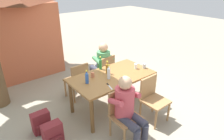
{
  "coord_description": "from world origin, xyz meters",
  "views": [
    {
      "loc": [
        -2.2,
        -2.74,
        2.54
      ],
      "look_at": [
        0.0,
        0.0,
        0.89
      ],
      "focal_mm": 31.52,
      "sensor_mm": 36.0,
      "label": 1
    }
  ],
  "objects_px": {
    "chair_near_left": "(123,112)",
    "backpack_by_far_side": "(53,135)",
    "chair_near_right": "(152,97)",
    "cup_terracotta": "(93,75)",
    "person_in_white_shirt": "(102,63)",
    "chair_far_left": "(78,79)",
    "table_knife": "(109,86)",
    "backpack_by_near_side": "(41,123)",
    "dining_table": "(112,79)",
    "person_in_plaid_shirt": "(128,107)",
    "bottle_clear": "(109,73)",
    "chair_far_right": "(105,70)",
    "bottle_green": "(100,64)",
    "cup_white": "(136,66)",
    "cup_steel": "(144,66)",
    "brick_kiosk": "(14,26)",
    "bottle_amber": "(107,68)",
    "bottle_blue": "(87,78)"
  },
  "relations": [
    {
      "from": "chair_far_right",
      "to": "person_in_plaid_shirt",
      "type": "relative_size",
      "value": 0.74
    },
    {
      "from": "chair_near_right",
      "to": "table_knife",
      "type": "xyz_separation_m",
      "value": [
        -0.68,
        0.46,
        0.28
      ]
    },
    {
      "from": "cup_steel",
      "to": "bottle_blue",
      "type": "bearing_deg",
      "value": 171.15
    },
    {
      "from": "chair_near_right",
      "to": "cup_terracotta",
      "type": "relative_size",
      "value": 8.5
    },
    {
      "from": "chair_far_right",
      "to": "bottle_green",
      "type": "distance_m",
      "value": 0.67
    },
    {
      "from": "bottle_amber",
      "to": "backpack_by_far_side",
      "type": "distance_m",
      "value": 1.6
    },
    {
      "from": "chair_far_right",
      "to": "chair_near_right",
      "type": "distance_m",
      "value": 1.52
    },
    {
      "from": "chair_far_left",
      "to": "bottle_clear",
      "type": "bearing_deg",
      "value": -73.98
    },
    {
      "from": "table_knife",
      "to": "bottle_green",
      "type": "bearing_deg",
      "value": 66.09
    },
    {
      "from": "chair_far_right",
      "to": "cup_steel",
      "type": "bearing_deg",
      "value": -67.78
    },
    {
      "from": "chair_far_right",
      "to": "bottle_green",
      "type": "xyz_separation_m",
      "value": [
        -0.39,
        -0.37,
        0.4
      ]
    },
    {
      "from": "chair_near_left",
      "to": "chair_far_right",
      "type": "bearing_deg",
      "value": 63.52
    },
    {
      "from": "backpack_by_near_side",
      "to": "person_in_plaid_shirt",
      "type": "bearing_deg",
      "value": -45.28
    },
    {
      "from": "chair_near_left",
      "to": "cup_terracotta",
      "type": "xyz_separation_m",
      "value": [
        0.03,
        0.94,
        0.33
      ]
    },
    {
      "from": "person_in_white_shirt",
      "to": "brick_kiosk",
      "type": "bearing_deg",
      "value": 118.93
    },
    {
      "from": "dining_table",
      "to": "bottle_clear",
      "type": "distance_m",
      "value": 0.26
    },
    {
      "from": "table_knife",
      "to": "backpack_by_near_side",
      "type": "bearing_deg",
      "value": 155.58
    },
    {
      "from": "chair_near_right",
      "to": "person_in_white_shirt",
      "type": "xyz_separation_m",
      "value": [
        0.0,
        1.63,
        0.17
      ]
    },
    {
      "from": "dining_table",
      "to": "cup_terracotta",
      "type": "bearing_deg",
      "value": 152.35
    },
    {
      "from": "cup_terracotta",
      "to": "dining_table",
      "type": "bearing_deg",
      "value": -27.65
    },
    {
      "from": "bottle_green",
      "to": "backpack_by_far_side",
      "type": "height_order",
      "value": "bottle_green"
    },
    {
      "from": "bottle_amber",
      "to": "cup_terracotta",
      "type": "bearing_deg",
      "value": 172.94
    },
    {
      "from": "cup_terracotta",
      "to": "cup_white",
      "type": "distance_m",
      "value": 0.98
    },
    {
      "from": "backpack_by_far_side",
      "to": "chair_far_right",
      "type": "bearing_deg",
      "value": 28.45
    },
    {
      "from": "person_in_white_shirt",
      "to": "chair_far_left",
      "type": "bearing_deg",
      "value": -171.67
    },
    {
      "from": "bottle_clear",
      "to": "cup_terracotta",
      "type": "height_order",
      "value": "bottle_clear"
    },
    {
      "from": "bottle_green",
      "to": "chair_near_right",
      "type": "bearing_deg",
      "value": -71.88
    },
    {
      "from": "bottle_amber",
      "to": "chair_far_left",
      "type": "bearing_deg",
      "value": 120.15
    },
    {
      "from": "person_in_white_shirt",
      "to": "cup_steel",
      "type": "height_order",
      "value": "person_in_white_shirt"
    },
    {
      "from": "chair_far_right",
      "to": "brick_kiosk",
      "type": "xyz_separation_m",
      "value": [
        -1.3,
        2.45,
        0.83
      ]
    },
    {
      "from": "bottle_blue",
      "to": "cup_white",
      "type": "height_order",
      "value": "bottle_blue"
    },
    {
      "from": "person_in_plaid_shirt",
      "to": "backpack_by_far_side",
      "type": "relative_size",
      "value": 2.8
    },
    {
      "from": "chair_near_right",
      "to": "cup_white",
      "type": "xyz_separation_m",
      "value": [
        0.23,
        0.69,
        0.33
      ]
    },
    {
      "from": "bottle_green",
      "to": "cup_terracotta",
      "type": "distance_m",
      "value": 0.41
    },
    {
      "from": "chair_far_left",
      "to": "table_knife",
      "type": "height_order",
      "value": "chair_far_left"
    },
    {
      "from": "dining_table",
      "to": "chair_near_right",
      "type": "relative_size",
      "value": 1.92
    },
    {
      "from": "bottle_green",
      "to": "table_knife",
      "type": "distance_m",
      "value": 0.77
    },
    {
      "from": "bottle_clear",
      "to": "backpack_by_far_side",
      "type": "distance_m",
      "value": 1.46
    },
    {
      "from": "chair_near_right",
      "to": "brick_kiosk",
      "type": "relative_size",
      "value": 0.35
    },
    {
      "from": "dining_table",
      "to": "person_in_plaid_shirt",
      "type": "distance_m",
      "value": 0.95
    },
    {
      "from": "bottle_blue",
      "to": "table_knife",
      "type": "relative_size",
      "value": 1.12
    },
    {
      "from": "chair_near_left",
      "to": "backpack_by_far_side",
      "type": "xyz_separation_m",
      "value": [
        -1.04,
        0.54,
        -0.29
      ]
    },
    {
      "from": "bottle_blue",
      "to": "brick_kiosk",
      "type": "height_order",
      "value": "brick_kiosk"
    },
    {
      "from": "backpack_by_near_side",
      "to": "backpack_by_far_side",
      "type": "xyz_separation_m",
      "value": [
        0.03,
        -0.43,
        0.01
      ]
    },
    {
      "from": "person_in_white_shirt",
      "to": "cup_steel",
      "type": "distance_m",
      "value": 1.11
    },
    {
      "from": "person_in_plaid_shirt",
      "to": "cup_steel",
      "type": "xyz_separation_m",
      "value": [
        1.14,
        0.7,
        0.16
      ]
    },
    {
      "from": "chair_near_right",
      "to": "person_in_white_shirt",
      "type": "distance_m",
      "value": 1.63
    },
    {
      "from": "cup_steel",
      "to": "chair_near_right",
      "type": "bearing_deg",
      "value": -122.94
    },
    {
      "from": "chair_far_left",
      "to": "bottle_clear",
      "type": "height_order",
      "value": "bottle_clear"
    },
    {
      "from": "chair_far_left",
      "to": "cup_steel",
      "type": "relative_size",
      "value": 8.47
    }
  ]
}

